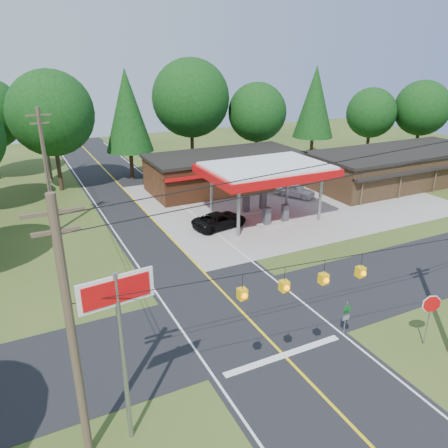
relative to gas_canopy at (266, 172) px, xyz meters
name	(u,v)px	position (x,y,z in m)	size (l,w,h in m)	color
ground	(248,318)	(-9.00, -13.00, -4.27)	(120.00, 120.00, 0.00)	#334B1A
main_highway	(248,318)	(-9.00, -13.00, -4.26)	(8.00, 120.00, 0.02)	black
cross_road	(248,318)	(-9.00, -13.00, -4.25)	(70.00, 7.00, 0.02)	black
lane_center_yellow	(248,318)	(-9.00, -13.00, -4.24)	(0.15, 110.00, 0.00)	yellow
gas_canopy	(266,172)	(0.00, 0.00, 0.00)	(10.60, 7.40, 4.88)	gray
convenience_store	(225,171)	(1.00, 9.98, -2.35)	(16.40, 7.55, 3.80)	brown
strip_building	(398,167)	(19.00, 2.98, -2.35)	(20.40, 8.75, 3.80)	#332215
utility_pole_near_left	(72,334)	(-18.50, -18.00, 0.93)	(1.80, 0.30, 10.00)	#473828
utility_pole_far_left	(47,170)	(-17.00, 5.00, 0.93)	(1.80, 0.30, 10.00)	#473828
utility_pole_north	(46,138)	(-15.50, 22.00, 0.48)	(0.30, 0.30, 9.50)	#473828
overhead_beacons	(305,266)	(-10.00, -19.00, 1.95)	(17.04, 2.04, 1.03)	black
treeline_backdrop	(134,122)	(-8.18, 11.01, 3.22)	(70.27, 51.59, 13.30)	#332316
suv_car	(220,220)	(-4.50, -0.18, -3.61)	(4.72, 4.72, 1.31)	black
sedan_car	(295,190)	(6.05, 4.00, -3.57)	(4.08, 4.08, 1.39)	white
big_stop_sign	(119,320)	(-16.93, -18.01, 1.00)	(2.61, 0.37, 7.05)	gray
octagonal_stop_sign	(431,308)	(-2.20, -19.01, -2.10)	(0.92, 0.40, 2.87)	gray
route_sign_post	(346,315)	(-5.20, -16.52, -3.11)	(0.40, 0.09, 1.96)	gray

